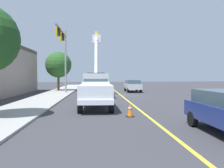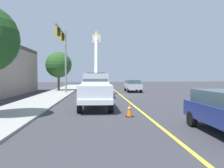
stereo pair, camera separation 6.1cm
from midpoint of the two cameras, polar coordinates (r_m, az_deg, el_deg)
The scene contains 10 objects.
ground at distance 26.97m, azimuth 2.30°, elevation -2.82°, with size 120.00×120.00×0.00m, color #38383D.
sidewalk_far_side at distance 27.27m, azimuth -14.35°, elevation -2.70°, with size 60.00×3.60×0.12m, color #9E9E99.
lane_centre_stripe at distance 26.97m, azimuth 2.30°, elevation -2.81°, with size 50.00×0.16×0.01m, color yellow.
utility_bucket_truck at distance 26.13m, azimuth -3.94°, elevation 0.59°, with size 8.43×3.40×7.46m.
service_pickup_truck at distance 15.90m, azimuth -4.02°, elevation -2.16°, with size 5.80×2.72×2.06m.
passing_minivan at distance 32.87m, azimuth 5.21°, elevation -0.26°, with size 4.98×2.43×1.69m.
traffic_cone_leading at distance 12.92m, azimuth 4.51°, elevation -6.37°, with size 0.40×0.40×0.80m.
traffic_cone_mid_front at distance 30.23m, azimuth -0.72°, elevation -1.59°, with size 0.40×0.40×0.75m.
traffic_signal_mast at distance 28.66m, azimuth -11.89°, elevation 8.74°, with size 7.41×1.05×8.14m.
street_tree_right at distance 35.16m, azimuth -13.04°, elevation 4.67°, with size 3.84×3.84×5.86m.
Camera 2 is at (-26.24, 5.81, 2.28)m, focal length 36.94 mm.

